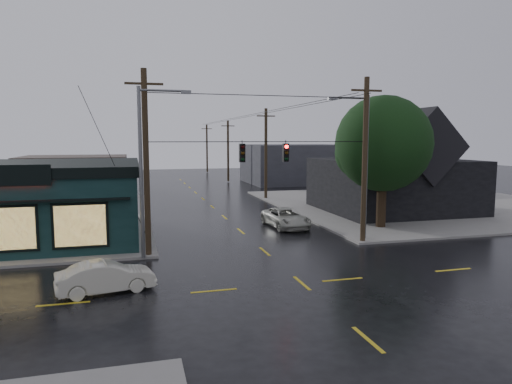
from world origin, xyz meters
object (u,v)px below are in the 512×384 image
object	(u,v)px
utility_pole_nw	(149,257)
utility_pole_ne	(362,243)
suv_silver	(286,218)
sedan_cream	(106,277)
corner_tree	(383,144)

from	to	relation	value
utility_pole_nw	utility_pole_ne	size ratio (longest dim) A/B	1.00
suv_silver	utility_pole_nw	bearing A→B (deg)	-152.89
utility_pole_nw	utility_pole_ne	distance (m)	13.00
utility_pole_nw	sedan_cream	xyz separation A→B (m)	(-1.93, -5.49, 0.66)
corner_tree	utility_pole_nw	size ratio (longest dim) A/B	0.92
sedan_cream	suv_silver	bearing A→B (deg)	-57.45
corner_tree	utility_pole_ne	distance (m)	8.00
utility_pole_nw	suv_silver	bearing A→B (deg)	31.13
corner_tree	suv_silver	xyz separation A→B (m)	(-6.48, 2.22, -5.39)
utility_pole_ne	corner_tree	bearing A→B (deg)	47.64
sedan_cream	suv_silver	distance (m)	16.61
utility_pole_ne	utility_pole_nw	bearing A→B (deg)	180.00
utility_pole_ne	sedan_cream	xyz separation A→B (m)	(-14.93, -5.49, 0.66)
corner_tree	sedan_cream	bearing A→B (deg)	-153.16
utility_pole_nw	suv_silver	distance (m)	11.72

